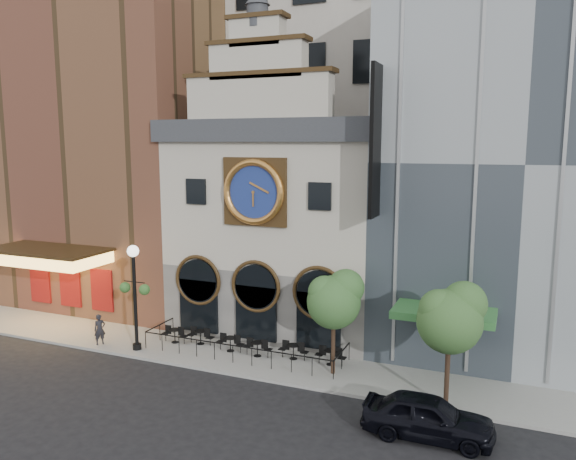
% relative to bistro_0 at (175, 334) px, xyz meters
% --- Properties ---
extents(ground, '(120.00, 120.00, 0.00)m').
position_rel_bistro_0_xyz_m(ground, '(4.32, -2.51, -0.61)').
color(ground, black).
rests_on(ground, ground).
extents(sidewalk, '(44.00, 5.00, 0.15)m').
position_rel_bistro_0_xyz_m(sidewalk, '(4.32, -0.01, -0.54)').
color(sidewalk, gray).
rests_on(sidewalk, ground).
extents(clock_building, '(12.60, 8.78, 18.65)m').
position_rel_bistro_0_xyz_m(clock_building, '(4.32, 5.31, 6.07)').
color(clock_building, '#605E5B').
rests_on(clock_building, ground).
extents(theater_building, '(14.00, 15.60, 25.00)m').
position_rel_bistro_0_xyz_m(theater_building, '(-8.68, 7.45, 11.99)').
color(theater_building, brown).
rests_on(theater_building, ground).
extents(retail_building, '(14.00, 14.40, 20.00)m').
position_rel_bistro_0_xyz_m(retail_building, '(17.31, 7.48, 9.53)').
color(retail_building, gray).
rests_on(retail_building, ground).
extents(office_tower, '(20.00, 16.00, 40.00)m').
position_rel_bistro_0_xyz_m(office_tower, '(4.32, 17.49, 19.39)').
color(office_tower, beige).
rests_on(office_tower, ground).
extents(cafe_railing, '(10.60, 2.60, 0.90)m').
position_rel_bistro_0_xyz_m(cafe_railing, '(4.32, -0.01, -0.01)').
color(cafe_railing, black).
rests_on(cafe_railing, sidewalk).
extents(bistro_0, '(1.58, 0.68, 0.90)m').
position_rel_bistro_0_xyz_m(bistro_0, '(0.00, 0.00, 0.00)').
color(bistro_0, black).
rests_on(bistro_0, sidewalk).
extents(bistro_1, '(1.58, 0.68, 0.90)m').
position_rel_bistro_0_xyz_m(bistro_1, '(1.44, 0.34, 0.00)').
color(bistro_1, black).
rests_on(bistro_1, sidewalk).
extents(bistro_2, '(1.58, 0.68, 0.90)m').
position_rel_bistro_0_xyz_m(bistro_2, '(3.46, 0.03, 0.00)').
color(bistro_2, black).
rests_on(bistro_2, sidewalk).
extents(bistro_3, '(1.58, 0.68, 0.90)m').
position_rel_bistro_0_xyz_m(bistro_3, '(5.09, -0.07, 0.00)').
color(bistro_3, black).
rests_on(bistro_3, sidewalk).
extents(bistro_4, '(1.58, 0.68, 0.90)m').
position_rel_bistro_0_xyz_m(bistro_4, '(6.96, 0.29, 0.00)').
color(bistro_4, black).
rests_on(bistro_4, sidewalk).
extents(bistro_5, '(1.58, 0.68, 0.90)m').
position_rel_bistro_0_xyz_m(bistro_5, '(8.95, 0.30, 0.00)').
color(bistro_5, black).
rests_on(bistro_5, sidewalk).
extents(car_right, '(4.97, 2.07, 1.68)m').
position_rel_bistro_0_xyz_m(car_right, '(14.46, -4.66, 0.23)').
color(car_right, black).
rests_on(car_right, ground).
extents(pedestrian, '(0.68, 0.74, 1.69)m').
position_rel_bistro_0_xyz_m(pedestrian, '(-3.64, -1.79, 0.38)').
color(pedestrian, black).
rests_on(pedestrian, sidewalk).
extents(lamppost, '(1.82, 0.62, 5.67)m').
position_rel_bistro_0_xyz_m(lamppost, '(-1.29, -1.65, 3.05)').
color(lamppost, black).
rests_on(lamppost, sidewalk).
extents(tree_left, '(2.64, 2.55, 5.09)m').
position_rel_bistro_0_xyz_m(tree_left, '(9.42, -0.59, 3.27)').
color(tree_left, '#382619').
rests_on(tree_left, sidewalk).
extents(tree_right, '(2.79, 2.69, 5.37)m').
position_rel_bistro_0_xyz_m(tree_right, '(14.87, -2.06, 3.48)').
color(tree_right, '#382619').
rests_on(tree_right, sidewalk).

